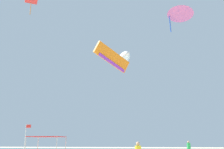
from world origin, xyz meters
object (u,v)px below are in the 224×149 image
at_px(canopy_tent, 47,138).
at_px(kite_parafoil_orange, 112,58).
at_px(banner_flag, 26,138).
at_px(kite_inflatable_white, 123,59).
at_px(person_near_tent, 189,147).
at_px(kite_delta_pink, 180,12).
at_px(kite_diamond_red, 31,1).

bearing_deg(canopy_tent, kite_parafoil_orange, 44.67).
distance_m(canopy_tent, banner_flag, 5.09).
bearing_deg(kite_parafoil_orange, banner_flag, 147.70).
bearing_deg(banner_flag, kite_inflatable_white, 45.66).
height_order(person_near_tent, kite_delta_pink, kite_delta_pink).
height_order(kite_parafoil_orange, kite_diamond_red, kite_diamond_red).
bearing_deg(kite_parafoil_orange, kite_inflatable_white, 37.84).
distance_m(canopy_tent, kite_inflatable_white, 20.08).
xyz_separation_m(kite_delta_pink, kite_diamond_red, (-21.25, -9.64, -2.29)).
distance_m(kite_diamond_red, kite_inflatable_white, 16.27).
xyz_separation_m(banner_flag, kite_inflatable_white, (10.48, 10.73, 12.57)).
distance_m(person_near_tent, kite_diamond_red, 28.04).
distance_m(banner_flag, kite_diamond_red, 17.95).
distance_m(canopy_tent, person_near_tent, 17.50).
bearing_deg(kite_delta_pink, kite_diamond_red, -133.03).
bearing_deg(kite_diamond_red, kite_parafoil_orange, -20.67).
xyz_separation_m(kite_parafoil_orange, kite_diamond_red, (-10.78, -1.53, 7.95)).
height_order(kite_delta_pink, kite_diamond_red, kite_delta_pink).
xyz_separation_m(kite_delta_pink, kite_inflatable_white, (-9.53, 0.32, -7.62)).
relative_size(canopy_tent, person_near_tent, 1.63).
bearing_deg(banner_flag, person_near_tent, 16.06).
relative_size(canopy_tent, kite_delta_pink, 0.54).
relative_size(banner_flag, kite_parafoil_orange, 0.84).
relative_size(person_near_tent, kite_delta_pink, 0.33).
bearing_deg(person_near_tent, kite_inflatable_white, -87.80).
bearing_deg(kite_delta_pink, kite_inflatable_white, -159.35).
bearing_deg(banner_flag, kite_diamond_red, 148.20).
bearing_deg(canopy_tent, kite_delta_pink, 40.39).
bearing_deg(kite_diamond_red, banner_flag, -60.55).
xyz_separation_m(canopy_tent, kite_delta_pink, (16.23, 13.81, 20.22)).
distance_m(person_near_tent, kite_parafoil_orange, 14.78).
bearing_deg(banner_flag, kite_parafoil_orange, 13.53).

